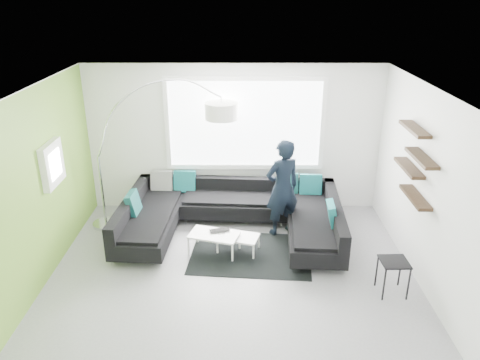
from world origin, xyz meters
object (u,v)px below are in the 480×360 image
object	(u,v)px
person	(282,188)
laptop	(220,232)
sectional_sofa	(231,218)
coffee_table	(226,243)
side_table	(392,277)
arc_lamp	(98,157)

from	to	relation	value
person	laptop	xyz separation A→B (m)	(-1.05, -0.61, -0.52)
sectional_sofa	person	distance (m)	1.02
sectional_sofa	coffee_table	size ratio (longest dim) A/B	3.77
side_table	person	size ratio (longest dim) A/B	0.30
sectional_sofa	arc_lamp	size ratio (longest dim) A/B	1.45
sectional_sofa	side_table	bearing A→B (deg)	-31.55
arc_lamp	laptop	world-z (taller)	arc_lamp
side_table	person	xyz separation A→B (m)	(-1.43, 1.76, 0.60)
coffee_table	laptop	size ratio (longest dim) A/B	2.72
side_table	arc_lamp	bearing A→B (deg)	156.28
sectional_sofa	side_table	size ratio (longest dim) A/B	7.37
side_table	laptop	size ratio (longest dim) A/B	1.39
arc_lamp	side_table	size ratio (longest dim) A/B	5.07
sectional_sofa	coffee_table	xyz separation A→B (m)	(-0.08, -0.51, -0.19)
side_table	laptop	world-z (taller)	side_table
person	sectional_sofa	bearing A→B (deg)	-15.46
coffee_table	laptop	distance (m)	0.21
coffee_table	sectional_sofa	bearing A→B (deg)	97.68
arc_lamp	sectional_sofa	bearing A→B (deg)	-13.99
side_table	person	bearing A→B (deg)	129.14
coffee_table	side_table	bearing A→B (deg)	-8.88
coffee_table	side_table	size ratio (longest dim) A/B	1.95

